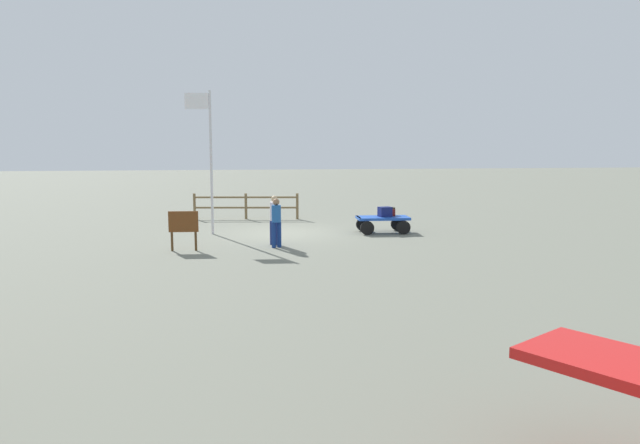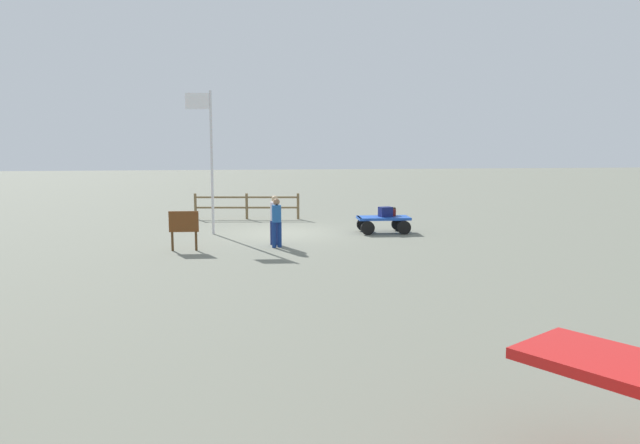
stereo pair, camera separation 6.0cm
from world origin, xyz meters
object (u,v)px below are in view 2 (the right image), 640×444
worker_trailing (275,217)px  flagpole (209,150)px  suitcase_olive (385,212)px  worker_lead (277,220)px  signboard (184,225)px  suitcase_tan (388,211)px  suitcase_navy (388,213)px  luggage_cart (383,221)px

worker_trailing → flagpole: flagpole is taller
suitcase_olive → worker_lead: bearing=32.1°
worker_lead → signboard: worker_lead is taller
suitcase_tan → signboard: (7.66, 3.37, 0.05)m
suitcase_olive → signboard: signboard is taller
suitcase_navy → suitcase_olive: 0.28m
worker_trailing → signboard: (2.99, 0.74, -0.13)m
flagpole → suitcase_tan: bearing=178.7°
signboard → suitcase_navy: bearing=-157.2°
luggage_cart → signboard: (7.34, 2.96, 0.39)m
suitcase_navy → worker_lead: 5.48m
suitcase_olive → signboard: bearing=21.7°
flagpole → signboard: bearing=79.0°
worker_lead → flagpole: 4.67m
luggage_cart → signboard: size_ratio=1.60×
luggage_cart → suitcase_tan: (-0.32, -0.41, 0.33)m
suitcase_navy → signboard: bearing=22.8°
suitcase_tan → worker_lead: bearing=34.4°
suitcase_tan → suitcase_olive: 0.46m
suitcase_navy → worker_trailing: (4.60, 2.44, 0.21)m
suitcase_tan → worker_trailing: bearing=29.4°
worker_lead → flagpole: size_ratio=0.30×
suitcase_tan → worker_lead: 5.64m
suitcase_olive → flagpole: bearing=-4.8°
worker_lead → worker_trailing: 0.56m
luggage_cart → worker_trailing: bearing=27.0°
worker_lead → suitcase_navy: bearing=-146.8°
flagpole → worker_trailing: bearing=129.6°
suitcase_navy → signboard: signboard is taller
suitcase_tan → flagpole: 7.39m
suitcase_tan → suitcase_navy: 0.20m
suitcase_tan → signboard: bearing=23.7°
suitcase_tan → flagpole: bearing=-1.3°
suitcase_navy → worker_lead: worker_lead is taller
luggage_cart → flagpole: flagpole is taller
flagpole → suitcase_navy: bearing=177.2°
worker_lead → signboard: bearing=3.5°
worker_trailing → signboard: worker_trailing is taller
suitcase_navy → suitcase_olive: (0.15, 0.22, 0.06)m
suitcase_olive → suitcase_tan: bearing=-118.3°
luggage_cart → suitcase_tan: size_ratio=3.46×
luggage_cart → worker_lead: bearing=32.7°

